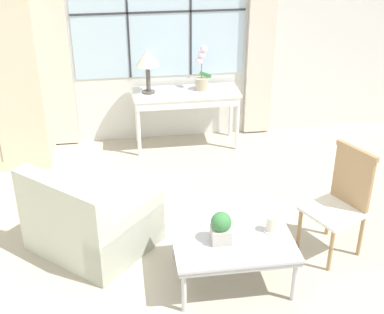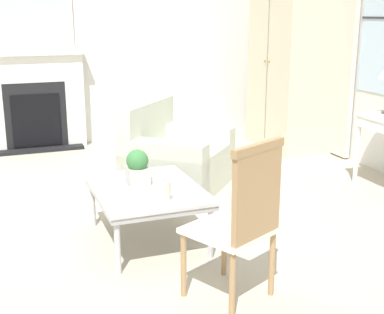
{
  "view_description": "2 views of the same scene",
  "coord_description": "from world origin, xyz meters",
  "px_view_note": "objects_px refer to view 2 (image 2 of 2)",
  "views": [
    {
      "loc": [
        -0.52,
        -3.34,
        3.04
      ],
      "look_at": [
        0.06,
        0.7,
        0.88
      ],
      "focal_mm": 50.0,
      "sensor_mm": 36.0,
      "label": 1
    },
    {
      "loc": [
        3.94,
        -0.88,
        1.69
      ],
      "look_at": [
        0.24,
        0.51,
        0.61
      ],
      "focal_mm": 50.0,
      "sensor_mm": 36.0,
      "label": 2
    }
  ],
  "objects_px": {
    "armchair_upholstered": "(175,160)",
    "potted_plant_small": "(138,167)",
    "pillar_candle": "(165,192)",
    "armoire": "(291,57)",
    "fireplace": "(34,93)",
    "side_chair_wooden": "(242,215)",
    "coffee_table": "(147,193)"
  },
  "relations": [
    {
      "from": "coffee_table",
      "to": "potted_plant_small",
      "type": "relative_size",
      "value": 3.67
    },
    {
      "from": "armoire",
      "to": "side_chair_wooden",
      "type": "relative_size",
      "value": 2.27
    },
    {
      "from": "fireplace",
      "to": "armchair_upholstered",
      "type": "relative_size",
      "value": 1.64
    },
    {
      "from": "armchair_upholstered",
      "to": "potted_plant_small",
      "type": "bearing_deg",
      "value": -31.8
    },
    {
      "from": "armchair_upholstered",
      "to": "pillar_candle",
      "type": "xyz_separation_m",
      "value": [
        1.5,
        -0.59,
        0.22
      ]
    },
    {
      "from": "armoire",
      "to": "potted_plant_small",
      "type": "relative_size",
      "value": 8.45
    },
    {
      "from": "armchair_upholstered",
      "to": "pillar_candle",
      "type": "bearing_deg",
      "value": -21.42
    },
    {
      "from": "fireplace",
      "to": "coffee_table",
      "type": "distance_m",
      "value": 3.28
    },
    {
      "from": "coffee_table",
      "to": "armchair_upholstered",
      "type": "bearing_deg",
      "value": 152.02
    },
    {
      "from": "armoire",
      "to": "side_chair_wooden",
      "type": "height_order",
      "value": "armoire"
    },
    {
      "from": "fireplace",
      "to": "armoire",
      "type": "xyz_separation_m",
      "value": [
        1.01,
        3.03,
        0.43
      ]
    },
    {
      "from": "side_chair_wooden",
      "to": "coffee_table",
      "type": "distance_m",
      "value": 1.09
    },
    {
      "from": "fireplace",
      "to": "armoire",
      "type": "height_order",
      "value": "armoire"
    },
    {
      "from": "armchair_upholstered",
      "to": "potted_plant_small",
      "type": "distance_m",
      "value": 1.29
    },
    {
      "from": "armchair_upholstered",
      "to": "potted_plant_small",
      "type": "xyz_separation_m",
      "value": [
        1.07,
        -0.66,
        0.29
      ]
    },
    {
      "from": "side_chair_wooden",
      "to": "pillar_candle",
      "type": "xyz_separation_m",
      "value": [
        -0.71,
        -0.24,
        -0.06
      ]
    },
    {
      "from": "armoire",
      "to": "armchair_upholstered",
      "type": "relative_size",
      "value": 1.74
    },
    {
      "from": "pillar_candle",
      "to": "potted_plant_small",
      "type": "bearing_deg",
      "value": -170.69
    },
    {
      "from": "fireplace",
      "to": "coffee_table",
      "type": "bearing_deg",
      "value": 9.28
    },
    {
      "from": "coffee_table",
      "to": "pillar_candle",
      "type": "xyz_separation_m",
      "value": [
        0.33,
        0.03,
        0.11
      ]
    },
    {
      "from": "side_chair_wooden",
      "to": "potted_plant_small",
      "type": "height_order",
      "value": "side_chair_wooden"
    },
    {
      "from": "armoire",
      "to": "pillar_candle",
      "type": "relative_size",
      "value": 14.59
    },
    {
      "from": "armchair_upholstered",
      "to": "potted_plant_small",
      "type": "height_order",
      "value": "armchair_upholstered"
    },
    {
      "from": "coffee_table",
      "to": "potted_plant_small",
      "type": "bearing_deg",
      "value": -158.79
    },
    {
      "from": "armoire",
      "to": "armchair_upholstered",
      "type": "xyz_separation_m",
      "value": [
        1.04,
        -1.88,
        -0.86
      ]
    },
    {
      "from": "armchair_upholstered",
      "to": "coffee_table",
      "type": "height_order",
      "value": "armchair_upholstered"
    },
    {
      "from": "armoire",
      "to": "fireplace",
      "type": "bearing_deg",
      "value": -108.42
    },
    {
      "from": "fireplace",
      "to": "side_chair_wooden",
      "type": "distance_m",
      "value": 4.34
    },
    {
      "from": "fireplace",
      "to": "potted_plant_small",
      "type": "bearing_deg",
      "value": 8.87
    },
    {
      "from": "armchair_upholstered",
      "to": "pillar_candle",
      "type": "height_order",
      "value": "armchair_upholstered"
    },
    {
      "from": "side_chair_wooden",
      "to": "potted_plant_small",
      "type": "xyz_separation_m",
      "value": [
        -1.14,
        -0.32,
        0.01
      ]
    },
    {
      "from": "armoire",
      "to": "pillar_candle",
      "type": "xyz_separation_m",
      "value": [
        2.54,
        -2.47,
        -0.64
      ]
    }
  ]
}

